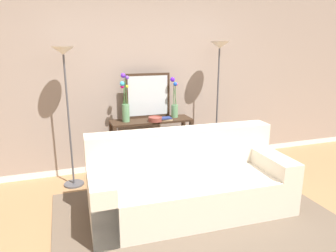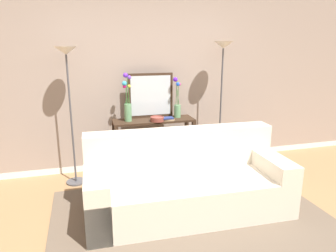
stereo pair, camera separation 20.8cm
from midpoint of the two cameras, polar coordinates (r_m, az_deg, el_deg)
back_wall at (r=4.65m, az=-2.78°, el=10.97°), size 12.00×0.15×3.05m
area_rug at (r=3.57m, az=5.90°, el=-16.01°), size 2.95×1.98×0.01m
couch at (r=3.56m, az=5.09°, el=-10.49°), size 2.22×0.98×0.88m
console_table at (r=4.46m, az=-1.26°, el=-1.97°), size 1.14×0.36×0.80m
floor_lamp_left at (r=4.10m, az=-16.43°, el=8.40°), size 0.28×0.28×1.80m
floor_lamp_right at (r=4.58m, az=11.19°, el=9.96°), size 0.28×0.28×1.87m
wall_mirror at (r=4.47m, az=-1.84°, el=5.58°), size 0.65×0.02×0.63m
vase_tall_flowers at (r=4.27m, az=-6.04°, el=4.05°), size 0.12×0.12×0.66m
vase_short_flowers at (r=4.49m, az=3.03°, el=4.03°), size 0.11×0.12×0.58m
fruit_bowl at (r=4.29m, az=-0.61°, el=1.31°), size 0.19×0.19×0.06m
book_stack at (r=4.34m, az=1.31°, el=1.30°), size 0.18×0.15×0.04m
book_row_under_console at (r=4.56m, az=-5.26°, el=-8.15°), size 0.27×0.17×0.12m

